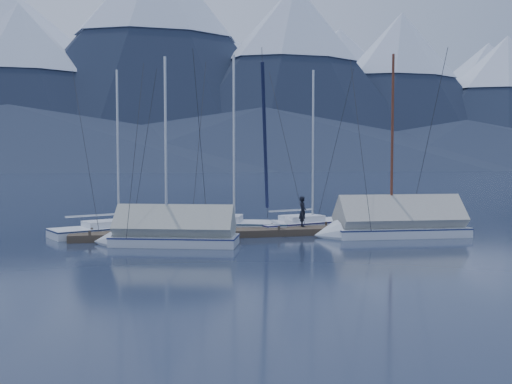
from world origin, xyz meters
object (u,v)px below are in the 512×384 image
sailboat_open_right (320,225)px  person (303,211)px  sailboat_covered_far (164,235)px  sailboat_open_left (128,230)px  sailboat_covered_near (388,226)px  sailboat_open_mid (244,227)px

sailboat_open_right → person: sailboat_open_right is taller
sailboat_covered_far → sailboat_open_left: bearing=109.5°
sailboat_open_right → person: bearing=-130.7°
sailboat_covered_near → person: (-3.76, 2.15, 0.63)m
sailboat_open_right → sailboat_covered_near: sailboat_covered_near is taller
sailboat_covered_near → sailboat_covered_far: bearing=-178.0°
sailboat_open_mid → sailboat_covered_near: bearing=-30.0°
person → sailboat_covered_far: bearing=117.3°
sailboat_open_left → person: 9.16m
sailboat_open_mid → sailboat_open_left: bearing=176.9°
sailboat_open_right → sailboat_covered_far: (-8.92, -4.41, 0.28)m
sailboat_covered_near → sailboat_covered_far: sailboat_covered_near is taller
sailboat_open_mid → sailboat_open_right: (4.40, 0.26, -0.01)m
sailboat_open_left → sailboat_open_right: size_ratio=0.96×
sailboat_covered_near → person: bearing=150.3°
sailboat_open_right → sailboat_covered_far: sailboat_open_right is taller
sailboat_covered_near → sailboat_covered_far: size_ratio=1.09×
sailboat_covered_near → person: size_ratio=6.31×
sailboat_covered_far → person: size_ratio=5.77×
sailboat_open_right → sailboat_covered_far: 9.96m
sailboat_covered_near → sailboat_open_left: bearing=162.0°
sailboat_covered_near → person: sailboat_covered_near is taller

